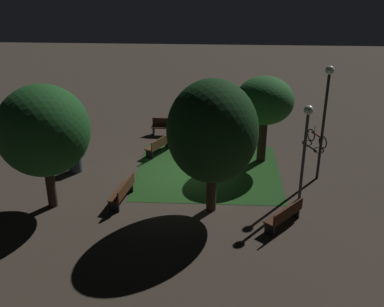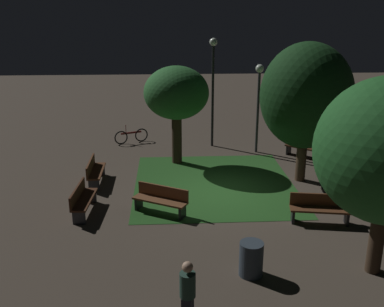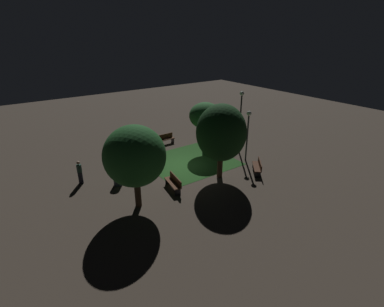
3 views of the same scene
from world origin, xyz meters
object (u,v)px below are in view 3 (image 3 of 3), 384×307
Objects in this scene: bench_lawn_edge at (165,139)px; lamp_post_plaza_east at (241,111)px; lamp_post_plaza_west at (248,127)px; bench_back_row at (258,166)px; bicycle at (216,132)px; trash_bin at (118,179)px; tree_lawn_side at (205,116)px; bench_by_lamp at (138,145)px; bench_front_left at (174,182)px; tree_right_canopy at (221,133)px; tree_back_right at (135,156)px; bench_near_trees at (151,155)px; pedestrian at (80,172)px.

bench_lawn_edge is 0.36× the size of lamp_post_plaza_east.
lamp_post_plaza_west reaches higher than bench_lawn_edge.
lamp_post_plaza_east is 1.26× the size of lamp_post_plaza_west.
bench_back_row is 8.27m from bicycle.
lamp_post_plaza_east is 11.17m from trash_bin.
bench_back_row is at bearing 93.86° from tree_lawn_side.
bench_lawn_edge and bench_by_lamp have the same top height.
bench_front_left is 7.56m from tree_lawn_side.
bench_back_row is 3.98m from tree_right_canopy.
lamp_post_plaza_west is (-3.54, -1.00, -0.49)m from tree_right_canopy.
lamp_post_plaza_west is (-3.38, 6.77, 2.26)m from bench_lawn_edge.
bench_near_trees is at bearing -124.40° from tree_back_right.
tree_lawn_side is 2.53× the size of pedestrian.
bench_by_lamp is 0.45× the size of tree_lawn_side.
tree_right_canopy reaches higher than tree_back_right.
bench_near_trees is at bearing 10.96° from bicycle.
bicycle is (-11.48, -3.75, -0.09)m from trash_bin.
bench_front_left is at bearing 79.23° from bench_near_trees.
bench_lawn_edge and bench_back_row have the same top height.
tree_back_right reaches higher than bicycle.
pedestrian reaches higher than trash_bin.
tree_back_right is (3.78, 7.81, 2.67)m from bench_by_lamp.
pedestrian reaches higher than bench_back_row.
bicycle reaches higher than bench_near_trees.
bench_front_left is 3.83m from tree_back_right.
lamp_post_plaza_east reaches higher than lamp_post_plaza_west.
bench_near_trees is 2.07× the size of trash_bin.
tree_right_canopy is 3.26× the size of bicycle.
bench_by_lamp is 9.01m from lamp_post_plaza_east.
tree_back_right is at bearing 89.74° from trash_bin.
bench_back_row is 12.22m from pedestrian.
bench_back_row is 0.93× the size of bench_near_trees.
tree_lawn_side reaches higher than trash_bin.
tree_right_canopy reaches higher than trash_bin.
bench_front_left is 1.17× the size of bicycle.
bench_near_trees is at bearing -63.93° from tree_right_canopy.
tree_lawn_side is 0.84× the size of tree_back_right.
lamp_post_plaza_east is 3.11× the size of pedestrian.
tree_right_canopy is 9.07m from bicycle.
lamp_post_plaza_east reaches higher than bench_lawn_edge.
tree_right_canopy is at bearing -179.61° from tree_back_right.
tree_right_canopy is at bearing 173.16° from bench_front_left.
tree_right_canopy reaches higher than lamp_post_plaza_east.
trash_bin is 0.55× the size of bicycle.
tree_right_canopy is (-2.57, 5.25, 2.75)m from bench_near_trees.
lamp_post_plaza_west is at bearing 73.12° from bicycle.
bicycle is (-5.13, 0.99, -0.14)m from bench_lawn_edge.
bench_by_lamp is 6.05m from trash_bin.
pedestrian reaches higher than bench_lawn_edge.
pedestrian is at bearing 6.05° from bench_near_trees.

